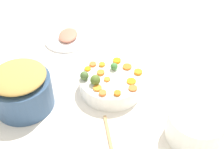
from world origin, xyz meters
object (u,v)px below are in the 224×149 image
object	(u,v)px
serving_bowl_carrots	(112,83)
ham_plate	(67,39)
casserole_dish	(195,126)
metal_pot	(23,93)

from	to	relation	value
serving_bowl_carrots	ham_plate	size ratio (longest dim) A/B	1.19
serving_bowl_carrots	ham_plate	distance (m)	0.45
ham_plate	casserole_dish	bearing A→B (deg)	-159.54
metal_pot	ham_plate	size ratio (longest dim) A/B	1.03
serving_bowl_carrots	metal_pot	xyz separation A→B (m)	(0.04, 0.37, 0.03)
serving_bowl_carrots	metal_pot	bearing A→B (deg)	83.93
serving_bowl_carrots	casserole_dish	world-z (taller)	casserole_dish
casserole_dish	metal_pot	bearing A→B (deg)	55.84
ham_plate	metal_pot	bearing A→B (deg)	145.05
serving_bowl_carrots	metal_pot	size ratio (longest dim) A/B	1.15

